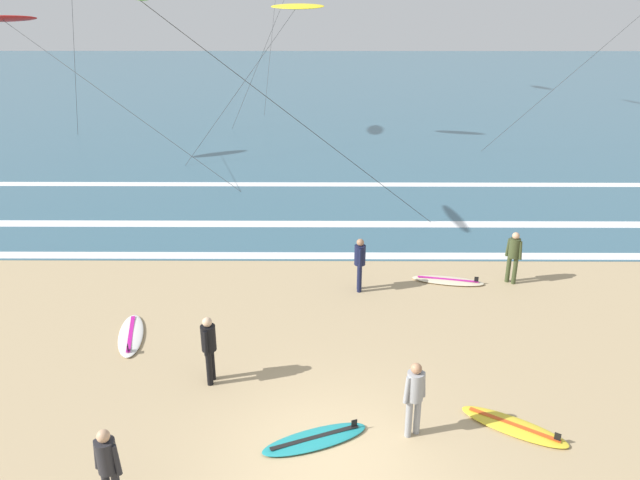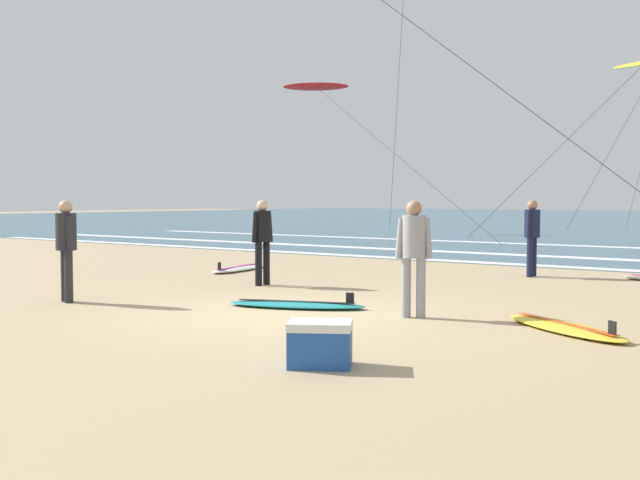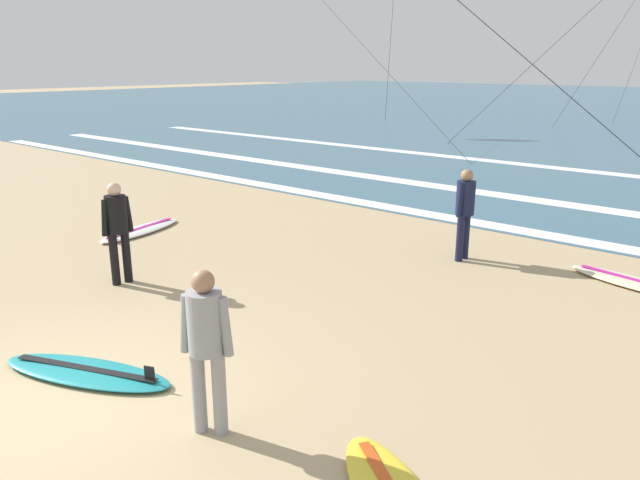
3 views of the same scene
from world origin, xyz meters
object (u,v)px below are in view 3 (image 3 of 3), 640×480
Objects in this scene: surfer_left_near at (117,224)px; surfboard_near_water at (636,283)px; surfer_background_far at (465,206)px; surfboard_left_pile at (86,372)px; surfboard_foreground_flat at (140,230)px; surfer_mid_group at (206,338)px.

surfboard_near_water is at bearing 39.41° from surfer_left_near.
surfboard_near_water is (2.69, 0.56, -0.91)m from surfer_background_far.
surfboard_left_pile is at bearing -119.04° from surfboard_near_water.
surfboard_left_pile is (-1.19, -6.42, -0.91)m from surfer_background_far.
surfboard_foreground_flat is (-4.66, 3.80, 0.00)m from surfboard_left_pile.
surfer_mid_group is at bearing -22.13° from surfer_left_near.
surfer_background_far is 1.00× the size of surfer_mid_group.
surfer_left_near and surfer_mid_group have the same top height.
surfboard_near_water is (2.01, 6.78, -0.91)m from surfer_mid_group.
surfer_background_far is 6.25m from surfer_mid_group.
surfer_mid_group is 0.73× the size of surfboard_near_water.
surfer_background_far reaches higher than surfboard_left_pile.
surfboard_foreground_flat is (-5.85, -2.63, -0.91)m from surfer_background_far.
surfer_left_near is at bearing 157.87° from surfer_mid_group.
surfer_left_near is 0.73× the size of surfboard_foreground_flat.
surfer_left_near is 0.73× the size of surfboard_near_water.
surfboard_foreground_flat is at bearing 140.80° from surfboard_left_pile.
surfer_background_far is at bearing 24.18° from surfboard_foreground_flat.
surfboard_left_pile is at bearing -173.66° from surfer_mid_group.
surfer_mid_group is 0.74× the size of surfboard_left_pile.
surfer_left_near is 1.00× the size of surfer_background_far.
surfer_left_near reaches higher than surfboard_foreground_flat.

